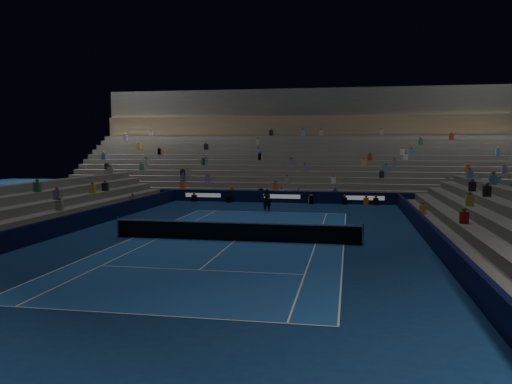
{
  "coord_description": "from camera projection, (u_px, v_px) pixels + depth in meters",
  "views": [
    {
      "loc": [
        5.73,
        -25.51,
        4.8
      ],
      "look_at": [
        0.0,
        6.0,
        2.0
      ],
      "focal_mm": 36.32,
      "sensor_mm": 36.0,
      "label": 1
    }
  ],
  "objects": [
    {
      "name": "ground",
      "position": [
        235.0,
        241.0,
        26.44
      ],
      "size": [
        90.0,
        90.0,
        0.0
      ],
      "primitive_type": "plane",
      "color": "#0D264F",
      "rests_on": "ground"
    },
    {
      "name": "court_surface",
      "position": [
        235.0,
        241.0,
        26.44
      ],
      "size": [
        10.97,
        23.77,
        0.01
      ],
      "primitive_type": "cube",
      "color": "#1A4A8F",
      "rests_on": "ground"
    },
    {
      "name": "sponsor_barrier_far",
      "position": [
        282.0,
        197.0,
        44.53
      ],
      "size": [
        44.0,
        0.25,
        1.0
      ],
      "primitive_type": "cube",
      "color": "black",
      "rests_on": "ground"
    },
    {
      "name": "sponsor_barrier_east",
      "position": [
        433.0,
        237.0,
        24.67
      ],
      "size": [
        0.25,
        37.0,
        1.0
      ],
      "primitive_type": "cube",
      "color": "black",
      "rests_on": "ground"
    },
    {
      "name": "sponsor_barrier_west",
      "position": [
        61.0,
        226.0,
        28.13
      ],
      "size": [
        0.25,
        37.0,
        1.0
      ],
      "primitive_type": "cube",
      "color": "black",
      "rests_on": "ground"
    },
    {
      "name": "grandstand_main",
      "position": [
        294.0,
        161.0,
        53.49
      ],
      "size": [
        44.0,
        15.2,
        11.2
      ],
      "color": "slate",
      "rests_on": "ground"
    },
    {
      "name": "grandstand_east",
      "position": [
        512.0,
        231.0,
        24.02
      ],
      "size": [
        5.0,
        37.0,
        2.5
      ],
      "color": "#5D5E59",
      "rests_on": "ground"
    },
    {
      "name": "grandstand_west",
      "position": [
        4.0,
        217.0,
        28.71
      ],
      "size": [
        5.0,
        37.0,
        2.5
      ],
      "color": "slate",
      "rests_on": "ground"
    },
    {
      "name": "tennis_net",
      "position": [
        235.0,
        231.0,
        26.4
      ],
      "size": [
        12.9,
        0.1,
        1.1
      ],
      "color": "#B2B2B7",
      "rests_on": "ground"
    },
    {
      "name": "tennis_player",
      "position": [
        267.0,
        201.0,
        37.61
      ],
      "size": [
        0.64,
        0.42,
        1.74
      ],
      "primitive_type": "imported",
      "rotation": [
        0.0,
        0.0,
        3.13
      ],
      "color": "black",
      "rests_on": "ground"
    },
    {
      "name": "broadcast_camera",
      "position": [
        229.0,
        199.0,
        44.87
      ],
      "size": [
        0.52,
        0.94,
        0.61
      ],
      "color": "black",
      "rests_on": "ground"
    }
  ]
}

